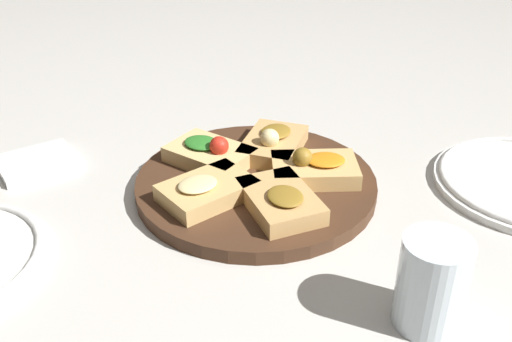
% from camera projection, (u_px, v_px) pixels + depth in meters
% --- Properties ---
extents(ground_plane, '(3.00, 3.00, 0.00)m').
position_uv_depth(ground_plane, '(256.00, 190.00, 0.80)').
color(ground_plane, beige).
extents(serving_board, '(0.32, 0.32, 0.02)m').
position_uv_depth(serving_board, '(256.00, 184.00, 0.79)').
color(serving_board, '#422819').
rests_on(serving_board, ground_plane).
extents(focaccia_slice_0, '(0.10, 0.12, 0.03)m').
position_uv_depth(focaccia_slice_0, '(281.00, 200.00, 0.72)').
color(focaccia_slice_0, tan).
rests_on(focaccia_slice_0, serving_board).
extents(focaccia_slice_1, '(0.12, 0.09, 0.04)m').
position_uv_depth(focaccia_slice_1, '(314.00, 168.00, 0.78)').
color(focaccia_slice_1, tan).
rests_on(focaccia_slice_1, serving_board).
extents(focaccia_slice_2, '(0.12, 0.13, 0.04)m').
position_uv_depth(focaccia_slice_2, '(273.00, 143.00, 0.84)').
color(focaccia_slice_2, tan).
rests_on(focaccia_slice_2, serving_board).
extents(focaccia_slice_3, '(0.13, 0.13, 0.04)m').
position_uv_depth(focaccia_slice_3, '(210.00, 153.00, 0.82)').
color(focaccia_slice_3, '#DBB775').
rests_on(focaccia_slice_3, serving_board).
extents(focaccia_slice_4, '(0.13, 0.12, 0.03)m').
position_uv_depth(focaccia_slice_4, '(207.00, 190.00, 0.74)').
color(focaccia_slice_4, tan).
rests_on(focaccia_slice_4, serving_board).
extents(water_glass, '(0.07, 0.07, 0.10)m').
position_uv_depth(water_glass, '(432.00, 283.00, 0.56)').
color(water_glass, silver).
rests_on(water_glass, ground_plane).
extents(napkin_stack, '(0.13, 0.12, 0.01)m').
position_uv_depth(napkin_stack, '(37.00, 163.00, 0.85)').
color(napkin_stack, white).
rests_on(napkin_stack, ground_plane).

